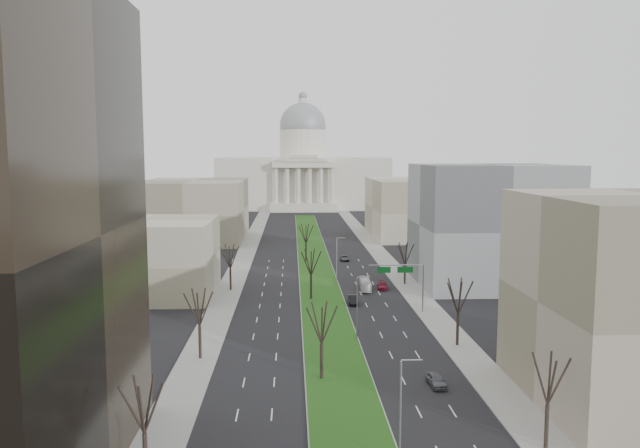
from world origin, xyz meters
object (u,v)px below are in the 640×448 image
object	(u,v)px
car_black	(353,300)
box_van	(365,284)
car_red	(382,286)
car_grey_near	(436,380)
car_grey_far	(345,258)

from	to	relation	value
car_black	box_van	distance (m)	11.76
car_red	car_grey_near	bearing A→B (deg)	-85.38
car_red	box_van	size ratio (longest dim) A/B	0.59
car_black	car_grey_far	xyz separation A→B (m)	(2.28, 44.07, -0.13)
car_red	car_grey_far	bearing A→B (deg)	104.12
car_red	car_grey_far	distance (m)	32.76
car_grey_far	car_red	bearing A→B (deg)	-80.58
car_red	box_van	bearing A→B (deg)	-167.12
car_black	car_grey_far	distance (m)	44.13
car_grey_near	car_grey_far	distance (m)	83.01
car_grey_far	box_van	xyz separation A→B (m)	(1.21, -32.84, 0.46)
car_grey_far	box_van	distance (m)	32.87
car_black	car_red	distance (m)	13.54
car_grey_near	car_red	size ratio (longest dim) A/B	0.90
car_red	car_grey_far	world-z (taller)	car_red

